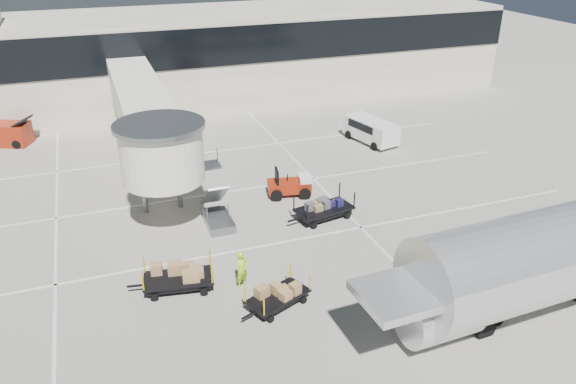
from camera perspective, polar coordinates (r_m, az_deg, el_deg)
name	(u,v)px	position (r m, az deg, el deg)	size (l,w,h in m)	color
ground	(270,267)	(28.06, -1.83, -7.59)	(140.00, 140.00, 0.00)	#ACA799
lane_markings	(214,192)	(35.79, -7.57, 0.05)	(40.00, 30.00, 0.02)	silver
terminal	(162,58)	(53.87, -12.63, 13.11)	(64.00, 12.11, 15.20)	#F1E6CF
jet_bridge	(147,119)	(36.45, -14.12, 7.22)	(5.70, 20.40, 6.03)	white
baggage_tug	(290,185)	(34.81, 0.25, 0.67)	(2.89, 2.17, 1.76)	maroon
suitcase_cart	(324,209)	(32.20, 3.69, -1.74)	(4.12, 2.19, 1.58)	black
box_cart_near	(277,296)	(25.18, -1.11, -10.55)	(3.47, 2.37, 1.35)	black
box_cart_far	(178,278)	(26.63, -11.13, -8.56)	(4.00, 2.08, 1.53)	black
ground_worker	(242,270)	(26.21, -4.69, -7.87)	(0.69, 0.45, 1.90)	#A7E017
minivan	(370,129)	(43.80, 8.31, 6.38)	(2.87, 4.90, 1.74)	white
belt_loader	(1,134)	(48.08, -27.13, 5.27)	(4.87, 3.37, 2.21)	maroon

